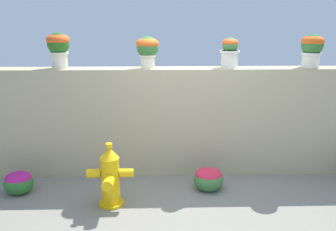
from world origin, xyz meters
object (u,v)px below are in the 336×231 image
at_px(potted_plant_3, 230,51).
at_px(fire_hydrant, 110,178).
at_px(flower_bush_left, 19,182).
at_px(flower_bush_right, 208,178).
at_px(potted_plant_4, 312,47).
at_px(potted_plant_1, 58,46).
at_px(potted_plant_2, 148,48).

relative_size(potted_plant_3, fire_hydrant, 0.52).
xyz_separation_m(flower_bush_left, flower_bush_right, (2.43, 0.03, 0.00)).
relative_size(fire_hydrant, flower_bush_right, 2.02).
distance_m(potted_plant_3, flower_bush_left, 3.25).
distance_m(potted_plant_3, fire_hydrant, 2.30).
relative_size(potted_plant_4, flower_bush_left, 1.21).
bearing_deg(flower_bush_right, potted_plant_1, 162.53).
distance_m(potted_plant_2, flower_bush_left, 2.39).
xyz_separation_m(potted_plant_1, potted_plant_3, (2.30, 0.02, -0.07)).
bearing_deg(potted_plant_4, potted_plant_2, -178.63).
bearing_deg(potted_plant_4, potted_plant_3, 179.33).
relative_size(potted_plant_1, potted_plant_2, 1.11).
bearing_deg(flower_bush_right, potted_plant_4, 23.22).
bearing_deg(potted_plant_1, potted_plant_4, 0.04).
relative_size(potted_plant_3, potted_plant_4, 0.90).
bearing_deg(potted_plant_4, flower_bush_right, -156.78).
height_order(flower_bush_left, flower_bush_right, flower_bush_right).
relative_size(potted_plant_2, flower_bush_left, 1.15).
relative_size(potted_plant_2, fire_hydrant, 0.54).
bearing_deg(flower_bush_right, potted_plant_3, 62.52).
height_order(potted_plant_2, potted_plant_4, potted_plant_4).
xyz_separation_m(potted_plant_3, flower_bush_right, (-0.33, -0.63, -1.58)).
bearing_deg(potted_plant_4, flower_bush_left, -170.43).
height_order(fire_hydrant, flower_bush_right, fire_hydrant).
bearing_deg(potted_plant_1, fire_hydrant, -52.72).
xyz_separation_m(potted_plant_3, flower_bush_left, (-2.76, -0.67, -1.58)).
bearing_deg(fire_hydrant, flower_bush_left, 164.69).
xyz_separation_m(fire_hydrant, flower_bush_left, (-1.21, 0.33, -0.20)).
relative_size(potted_plant_3, flower_bush_left, 1.09).
bearing_deg(flower_bush_left, potted_plant_3, 13.58).
relative_size(potted_plant_1, potted_plant_4, 1.05).
bearing_deg(potted_plant_1, flower_bush_right, -17.47).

